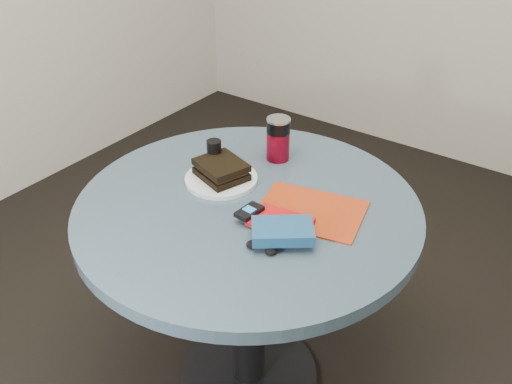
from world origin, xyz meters
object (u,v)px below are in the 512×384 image
Objects in this scene: plate at (221,179)px; soda_can at (278,139)px; pepper_grinder at (214,156)px; table at (248,248)px; magazine at (311,211)px; sandwich at (221,169)px; headphones at (261,248)px; red_book at (281,222)px; mp3_player at (249,211)px; novel at (283,231)px.

soda_can is (0.06, 0.22, 0.07)m from plate.
pepper_grinder is (-0.06, 0.04, 0.05)m from plate.
pepper_grinder reaches higher than table.
magazine is (0.17, 0.07, 0.17)m from table.
pepper_grinder is 0.36× the size of magazine.
plate is 1.26× the size of sandwich.
pepper_grinder reaches higher than magazine.
headphones is (0.35, -0.25, -0.04)m from pepper_grinder.
mp3_player is at bearing -171.42° from red_book.
soda_can reaches higher than red_book.
table is 3.43× the size of magazine.
plate is at bearing 118.55° from novel.
table is at bearing -170.98° from magazine.
mp3_player is at bearing -50.10° from table.
red_book is at bearing -20.91° from pepper_grinder.
headphones is at bearing -41.50° from mp3_player.
soda_can is 1.37× the size of pepper_grinder.
sandwich is 1.69× the size of pepper_grinder.
sandwich is at bearing 148.62° from mp3_player.
headphones is at bearing -61.29° from soda_can.
soda_can reaches higher than table.
plate is at bearing 149.17° from mp3_player.
table is at bearing -74.37° from soda_can.
plate is 0.08m from pepper_grinder.
magazine is 3.49× the size of mp3_player.
soda_can is 0.49× the size of magazine.
novel reaches higher than magazine.
plate is at bearing -76.52° from sandwich.
pepper_grinder is (-0.19, 0.09, 0.22)m from table.
plate is at bearing 155.15° from red_book.
headphones is at bearing -44.53° from table.
red_book reaches higher than table.
red_book reaches higher than headphones.
sandwich is 1.11× the size of novel.
pepper_grinder reaches higher than novel.
magazine is 1.83× the size of novel.
table is at bearing 158.43° from red_book.
pepper_grinder is at bearing 148.26° from mp3_player.
soda_can is 0.49m from headphones.
red_book reaches higher than plate.
pepper_grinder is at bearing 151.94° from red_book.
sandwich is at bearing -32.93° from pepper_grinder.
plate is 2.49× the size of headphones.
red_book is at bearing 90.22° from novel.
sandwich is at bearing 118.17° from novel.
magazine is (0.31, 0.01, -0.04)m from sandwich.
magazine reaches higher than table.
sandwich reaches higher than table.
pepper_grinder is 0.36m from red_book.
table is 11.23× the size of headphones.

